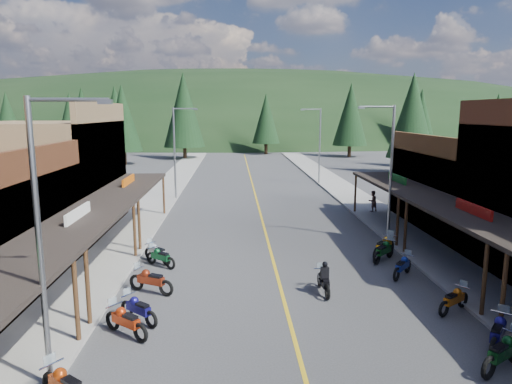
{
  "coord_description": "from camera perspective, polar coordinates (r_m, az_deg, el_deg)",
  "views": [
    {
      "loc": [
        -2.02,
        -17.74,
        7.59
      ],
      "look_at": [
        -0.71,
        8.44,
        3.0
      ],
      "focal_mm": 32.0,
      "sensor_mm": 36.0,
      "label": 1
    }
  ],
  "objects": [
    {
      "name": "ground",
      "position": [
        19.41,
        3.43,
        -13.11
      ],
      "size": [
        220.0,
        220.0,
        0.0
      ],
      "primitive_type": "plane",
      "color": "#38383A",
      "rests_on": "ground"
    },
    {
      "name": "centerline",
      "position": [
        38.55,
        0.2,
        -1.41
      ],
      "size": [
        0.15,
        90.0,
        0.01
      ],
      "primitive_type": "cube",
      "color": "gold",
      "rests_on": "ground"
    },
    {
      "name": "sidewalk_west",
      "position": [
        39.06,
        -12.66,
        -1.4
      ],
      "size": [
        3.4,
        94.0,
        0.15
      ],
      "primitive_type": "cube",
      "color": "gray",
      "rests_on": "ground"
    },
    {
      "name": "sidewalk_east",
      "position": [
        39.95,
        12.76,
        -1.16
      ],
      "size": [
        3.4,
        94.0,
        0.15
      ],
      "primitive_type": "cube",
      "color": "gray",
      "rests_on": "ground"
    },
    {
      "name": "shop_west_3",
      "position": [
        31.6,
        -24.7,
        1.62
      ],
      "size": [
        10.9,
        10.2,
        8.2
      ],
      "color": "brown",
      "rests_on": "ground"
    },
    {
      "name": "shop_east_3",
      "position": [
        33.44,
        25.33,
        0.27
      ],
      "size": [
        10.9,
        10.2,
        6.2
      ],
      "color": "#4C2D16",
      "rests_on": "ground"
    },
    {
      "name": "streetlight_0",
      "position": [
        13.12,
        -24.95,
        -4.82
      ],
      "size": [
        2.16,
        0.18,
        8.0
      ],
      "color": "gray",
      "rests_on": "ground"
    },
    {
      "name": "streetlight_1",
      "position": [
        40.17,
        -9.95,
        5.32
      ],
      "size": [
        2.16,
        0.18,
        8.0
      ],
      "color": "gray",
      "rests_on": "ground"
    },
    {
      "name": "streetlight_2",
      "position": [
        27.44,
        16.26,
        2.99
      ],
      "size": [
        2.16,
        0.18,
        8.0
      ],
      "color": "gray",
      "rests_on": "ground"
    },
    {
      "name": "streetlight_3",
      "position": [
        48.68,
        7.81,
        6.16
      ],
      "size": [
        2.16,
        0.18,
        8.0
      ],
      "color": "gray",
      "rests_on": "ground"
    },
    {
      "name": "ridge_hill",
      "position": [
        152.95,
        -2.12,
        7.08
      ],
      "size": [
        310.0,
        140.0,
        60.0
      ],
      "primitive_type": "ellipsoid",
      "color": "black",
      "rests_on": "ground"
    },
    {
      "name": "pine_0",
      "position": [
        88.33,
        -28.63,
        8.02
      ],
      "size": [
        5.04,
        5.04,
        11.0
      ],
      "color": "black",
      "rests_on": "ground"
    },
    {
      "name": "pine_1",
      "position": [
        90.46,
        -17.16,
        9.28
      ],
      "size": [
        5.88,
        5.88,
        12.5
      ],
      "color": "black",
      "rests_on": "ground"
    },
    {
      "name": "pine_2",
      "position": [
        76.16,
        -9.02,
        10.12
      ],
      "size": [
        6.72,
        6.72,
        14.0
      ],
      "color": "black",
      "rests_on": "ground"
    },
    {
      "name": "pine_3",
      "position": [
        83.97,
        1.26,
        9.18
      ],
      "size": [
        5.04,
        5.04,
        11.0
      ],
      "color": "black",
      "rests_on": "ground"
    },
    {
      "name": "pine_4",
      "position": [
        80.28,
        11.74,
        9.48
      ],
      "size": [
        5.88,
        5.88,
        12.5
      ],
      "color": "black",
      "rests_on": "ground"
    },
    {
      "name": "pine_5",
      "position": [
        96.7,
        19.29,
        9.62
      ],
      "size": [
        6.72,
        6.72,
        14.0
      ],
      "color": "black",
      "rests_on": "ground"
    },
    {
      "name": "pine_6",
      "position": [
        94.81,
        27.87,
        8.13
      ],
      "size": [
        5.04,
        5.04,
        11.0
      ],
      "color": "black",
      "rests_on": "ground"
    },
    {
      "name": "pine_7",
      "position": [
        98.42,
        -20.87,
        9.09
      ],
      "size": [
        5.88,
        5.88,
        12.5
      ],
      "color": "black",
      "rests_on": "ground"
    },
    {
      "name": "pine_8",
      "position": [
        61.12,
        -22.15,
        7.7
      ],
      "size": [
        4.48,
        4.48,
        10.0
      ],
      "color": "black",
      "rests_on": "ground"
    },
    {
      "name": "pine_9",
      "position": [
        67.94,
        19.87,
        8.33
      ],
      "size": [
        4.93,
        4.93,
        10.8
      ],
      "color": "black",
      "rests_on": "ground"
    },
    {
      "name": "pine_10",
      "position": [
        69.61,
        -16.34,
        8.88
      ],
      "size": [
        5.38,
        5.38,
        11.6
      ],
      "color": "black",
      "rests_on": "ground"
    },
    {
      "name": "pine_11",
      "position": [
        59.94,
        18.93,
        9.02
      ],
      "size": [
        5.82,
        5.82,
        12.4
      ],
      "color": "black",
      "rests_on": "ground"
    },
    {
      "name": "bike_west_6",
      "position": [
        16.76,
        -15.97,
        -15.12
      ],
      "size": [
        2.07,
        1.87,
        1.2
      ],
      "primitive_type": null,
      "rotation": [
        0.0,
        0.0,
        0.89
      ],
      "color": "#AE2C0C",
      "rests_on": "ground"
    },
    {
      "name": "bike_west_7",
      "position": [
        17.64,
        -14.48,
        -13.85
      ],
      "size": [
        1.93,
        1.82,
        1.14
      ],
      "primitive_type": null,
      "rotation": [
        0.0,
        0.0,
        0.85
      ],
      "color": "navy",
      "rests_on": "ground"
    },
    {
      "name": "bike_west_8",
      "position": [
        20.13,
        -13.01,
        -10.6
      ],
      "size": [
        2.25,
        1.64,
        1.24
      ],
      "primitive_type": null,
      "rotation": [
        0.0,
        0.0,
        1.09
      ],
      "color": "maroon",
      "rests_on": "ground"
    },
    {
      "name": "bike_west_9",
      "position": [
        23.32,
        -11.85,
        -7.86
      ],
      "size": [
        1.9,
        1.7,
        1.1
      ],
      "primitive_type": null,
      "rotation": [
        0.0,
        0.0,
        0.9
      ],
      "color": "#0E4722",
      "rests_on": "ground"
    },
    {
      "name": "bike_west_10",
      "position": [
        23.98,
        -12.24,
        -7.33
      ],
      "size": [
        1.89,
        1.86,
        1.14
      ],
      "primitive_type": null,
      "rotation": [
        0.0,
        0.0,
        0.8
      ],
      "color": "#AEAFB4",
      "rests_on": "ground"
    },
    {
      "name": "bike_east_5",
      "position": [
        16.04,
        28.5,
        -17.1
      ],
      "size": [
        2.22,
        1.79,
        1.24
      ],
      "primitive_type": null,
      "rotation": [
        0.0,
        0.0,
        -1.0
      ],
      "color": "#0B3713",
      "rests_on": "ground"
    },
    {
      "name": "bike_east_6",
      "position": [
        17.27,
        28.03,
        -15.11
      ],
      "size": [
        1.95,
        2.13,
        1.24
      ],
      "primitive_type": null,
      "rotation": [
        0.0,
        0.0,
        -0.7
      ],
      "color": "navy",
      "rests_on": "ground"
    },
    {
      "name": "bike_east_7",
      "position": [
        19.48,
        23.51,
        -12.12
      ],
      "size": [
        1.95,
        1.62,
        1.1
      ],
      "primitive_type": null,
      "rotation": [
        0.0,
        0.0,
        -0.97
      ],
      "color": "#C05B0D",
      "rests_on": "ground"
    },
    {
      "name": "bike_east_8",
      "position": [
        22.55,
        17.84,
        -8.72
      ],
      "size": [
        1.79,
        1.92,
        1.13
      ],
      "primitive_type": null,
      "rotation": [
        0.0,
        0.0,
        -0.72
      ],
      "color": "navy",
      "rests_on": "ground"
    },
    {
      "name": "bike_east_9",
      "position": [
        24.55,
        15.68,
        -6.97
      ],
      "size": [
        1.98,
        2.02,
        1.21
      ],
      "primitive_type": null,
      "rotation": [
        0.0,
        0.0,
        -0.77
      ],
      "color": "#0C4014",
      "rests_on": "ground"
    },
    {
      "name": "bike_east_10",
      "position": [
        25.12,
        15.7,
        -6.47
      ],
      "size": [
        2.14,
        2.21,
        1.32
      ],
      "primitive_type": null,
      "rotation": [
        0.0,
        0.0,
        -0.75
      ],
      "color": "#CA830E",
      "rests_on": "ground"
    },
    {
      "name": "rider_on_bike",
      "position": [
        19.86,
        8.47,
        -10.82
      ],
      "size": [
        0.72,
        1.96,
        1.47
      ],
      "rotation": [
        0.0,
        0.0,
        0.04
      ],
      "color": "black",
      "rests_on": "ground"
    },
    {
      "name": "pedestrian_east_b",
      "position": [
        35.71,
        14.35,
        -1.1
      ],
      "size": [
        0.89,
        0.74,
        1.6
      ],
      "primitive_type": "imported",
      "rotation": [
        0.0,
        0.0,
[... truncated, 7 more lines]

